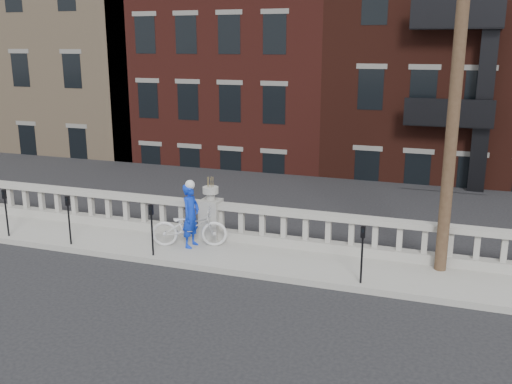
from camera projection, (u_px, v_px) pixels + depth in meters
ground at (140, 299)px, 12.58m from camera, size 120.00×120.00×0.00m
sidewalk at (197, 251)px, 15.30m from camera, size 32.00×2.20×0.15m
balustrade at (211, 221)px, 16.02m from camera, size 28.00×0.34×1.03m
planter_pedestal at (211, 214)px, 15.97m from camera, size 0.55×0.55×1.76m
lower_level at (352, 94)px, 32.78m from camera, size 80.00×44.00×20.80m
utility_pole at (459, 54)px, 12.56m from camera, size 1.60×0.28×10.00m
parking_meter_b at (6, 207)px, 16.05m from camera, size 0.10×0.09×1.36m
parking_meter_c at (69, 215)px, 15.37m from camera, size 0.10×0.09×1.36m
parking_meter_d at (152, 224)px, 14.56m from camera, size 0.10×0.09×1.36m
parking_meter_e at (362, 248)px, 12.85m from camera, size 0.10×0.09×1.36m
bicycle at (189, 227)px, 15.34m from camera, size 2.15×1.34×1.07m
cyclist at (191, 216)px, 15.21m from camera, size 0.47×0.67×1.73m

